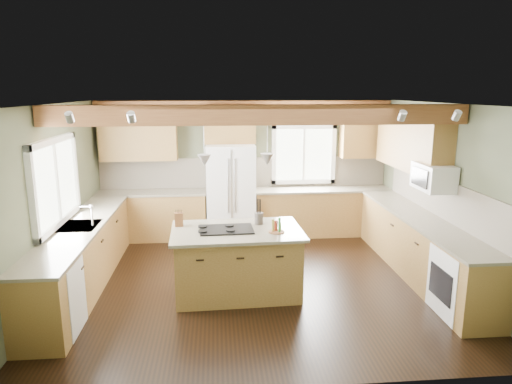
{
  "coord_description": "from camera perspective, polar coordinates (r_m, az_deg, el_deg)",
  "views": [
    {
      "loc": [
        -0.56,
        -6.3,
        2.78
      ],
      "look_at": [
        0.02,
        0.3,
        1.3
      ],
      "focal_mm": 32.0,
      "sensor_mm": 36.0,
      "label": 1
    }
  ],
  "objects": [
    {
      "name": "knife_block",
      "position": [
        6.47,
        -9.61,
        -3.4
      ],
      "size": [
        0.12,
        0.1,
        0.19
      ],
      "primitive_type": "cube",
      "rotation": [
        0.0,
        0.0,
        0.07
      ],
      "color": "brown",
      "rests_on": "island_top"
    },
    {
      "name": "island",
      "position": [
        6.42,
        -2.38,
        -8.82
      ],
      "size": [
        1.7,
        1.08,
        0.88
      ],
      "primitive_type": "cube",
      "rotation": [
        0.0,
        0.0,
        0.04
      ],
      "color": "brown",
      "rests_on": "floor"
    },
    {
      "name": "counter_back_right",
      "position": [
        8.95,
        8.34,
        0.33
      ],
      "size": [
        2.66,
        0.64,
        0.04
      ],
      "primitive_type": "cube",
      "color": "#514A3B",
      "rests_on": "base_cab_back_right"
    },
    {
      "name": "base_cab_back_left",
      "position": [
        8.91,
        -12.79,
        -2.96
      ],
      "size": [
        2.02,
        0.6,
        0.88
      ],
      "primitive_type": "cube",
      "color": "brown",
      "rests_on": "floor"
    },
    {
      "name": "window_left",
      "position": [
        6.84,
        -23.86,
        1.14
      ],
      "size": [
        0.04,
        1.6,
        1.05
      ],
      "primitive_type": "cube",
      "color": "white",
      "rests_on": "wall_left"
    },
    {
      "name": "soffit_trim",
      "position": [
        8.72,
        -1.36,
        11.02
      ],
      "size": [
        5.55,
        0.2,
        0.1
      ],
      "primitive_type": "cube",
      "color": "brown",
      "rests_on": "ceiling"
    },
    {
      "name": "wall_back",
      "position": [
        8.95,
        -1.36,
        3.07
      ],
      "size": [
        5.6,
        0.0,
        5.6
      ],
      "primitive_type": "plane",
      "rotation": [
        1.57,
        0.0,
        0.0
      ],
      "color": "#424732",
      "rests_on": "ground"
    },
    {
      "name": "wall_left",
      "position": [
        6.85,
        -23.97,
        -0.99
      ],
      "size": [
        0.0,
        5.0,
        5.0
      ],
      "primitive_type": "plane",
      "rotation": [
        1.57,
        0.0,
        1.57
      ],
      "color": "#424732",
      "rests_on": "ground"
    },
    {
      "name": "upper_cab_back_corner",
      "position": [
        9.13,
        13.37,
        7.04
      ],
      "size": [
        0.9,
        0.35,
        0.9
      ],
      "primitive_type": "cube",
      "color": "brown",
      "rests_on": "wall_back"
    },
    {
      "name": "backsplash_back",
      "position": [
        8.95,
        -1.35,
        2.48
      ],
      "size": [
        5.58,
        0.03,
        0.58
      ],
      "primitive_type": "cube",
      "color": "brown",
      "rests_on": "wall_back"
    },
    {
      "name": "base_cab_back_right",
      "position": [
        9.06,
        8.25,
        -2.51
      ],
      "size": [
        2.62,
        0.6,
        0.88
      ],
      "primitive_type": "cube",
      "color": "brown",
      "rests_on": "floor"
    },
    {
      "name": "sink",
      "position": [
        6.9,
        -21.18,
        -4.05
      ],
      "size": [
        0.5,
        0.65,
        0.03
      ],
      "primitive_type": "cube",
      "color": "#262628",
      "rests_on": "counter_left"
    },
    {
      "name": "refrigerator",
      "position": [
        8.64,
        -3.17,
        0.0
      ],
      "size": [
        0.9,
        0.74,
        1.8
      ],
      "primitive_type": "cube",
      "color": "white",
      "rests_on": "floor"
    },
    {
      "name": "island_top",
      "position": [
        6.26,
        -2.42,
        -4.9
      ],
      "size": [
        1.82,
        1.19,
        0.04
      ],
      "primitive_type": "cube",
      "rotation": [
        0.0,
        0.0,
        0.04
      ],
      "color": "#514A3B",
      "rests_on": "island"
    },
    {
      "name": "utensil_crock",
      "position": [
        6.48,
        0.37,
        -3.32
      ],
      "size": [
        0.16,
        0.16,
        0.17
      ],
      "primitive_type": "cylinder",
      "rotation": [
        0.0,
        0.0,
        0.37
      ],
      "color": "#3A342E",
      "rests_on": "island_top"
    },
    {
      "name": "dishwasher",
      "position": [
        5.9,
        -24.2,
        -12.07
      ],
      "size": [
        0.6,
        0.6,
        0.84
      ],
      "primitive_type": "cube",
      "color": "white",
      "rests_on": "floor"
    },
    {
      "name": "counter_right",
      "position": [
        7.3,
        20.0,
        -3.12
      ],
      "size": [
        0.64,
        3.74,
        0.04
      ],
      "primitive_type": "cube",
      "color": "#514A3B",
      "rests_on": "base_cab_right"
    },
    {
      "name": "ceiling_beam",
      "position": [
        6.0,
        0.35,
        9.62
      ],
      "size": [
        5.55,
        0.26,
        0.26
      ],
      "primitive_type": "cube",
      "color": "brown",
      "rests_on": "ceiling"
    },
    {
      "name": "faucet",
      "position": [
        6.82,
        -19.83,
        -2.88
      ],
      "size": [
        0.02,
        0.02,
        0.28
      ],
      "primitive_type": "cylinder",
      "color": "#B2B2B7",
      "rests_on": "sink"
    },
    {
      "name": "cooktop",
      "position": [
        6.24,
        -3.7,
        -4.68
      ],
      "size": [
        0.74,
        0.51,
        0.02
      ],
      "primitive_type": "cube",
      "rotation": [
        0.0,
        0.0,
        0.04
      ],
      "color": "black",
      "rests_on": "island_top"
    },
    {
      "name": "window_back",
      "position": [
        9.03,
        5.96,
        4.7
      ],
      "size": [
        1.1,
        0.04,
        1.0
      ],
      "primitive_type": "cube",
      "color": "white",
      "rests_on": "wall_back"
    },
    {
      "name": "base_cab_right",
      "position": [
        7.43,
        19.73,
        -6.54
      ],
      "size": [
        0.6,
        3.7,
        0.88
      ],
      "primitive_type": "cube",
      "color": "brown",
      "rests_on": "floor"
    },
    {
      "name": "floor",
      "position": [
        6.91,
        0.05,
        -11.12
      ],
      "size": [
        5.6,
        5.6,
        0.0
      ],
      "primitive_type": "plane",
      "color": "black",
      "rests_on": "ground"
    },
    {
      "name": "ceiling",
      "position": [
        6.33,
        0.06,
        10.96
      ],
      "size": [
        5.6,
        5.6,
        0.0
      ],
      "primitive_type": "plane",
      "rotation": [
        3.14,
        0.0,
        0.0
      ],
      "color": "silver",
      "rests_on": "wall_back"
    },
    {
      "name": "pendant_left",
      "position": [
        6.02,
        -6.46,
        3.91
      ],
      "size": [
        0.18,
        0.18,
        0.16
      ],
      "primitive_type": "cone",
      "rotation": [
        3.14,
        0.0,
        0.0
      ],
      "color": "#B2B2B7",
      "rests_on": "ceiling"
    },
    {
      "name": "pendant_right",
      "position": [
        6.09,
        1.41,
        4.08
      ],
      "size": [
        0.18,
        0.18,
        0.16
      ],
      "primitive_type": "cone",
      "rotation": [
        3.14,
        0.0,
        0.0
      ],
      "color": "#B2B2B7",
      "rests_on": "ceiling"
    },
    {
      "name": "counter_left",
      "position": [
        6.91,
        -21.18,
        -4.09
      ],
      "size": [
        0.64,
        3.74,
        0.04
      ],
      "primitive_type": "cube",
      "color": "#514A3B",
      "rests_on": "base_cab_left"
    },
    {
      "name": "microwave",
      "position": [
        7.11,
        21.31,
        1.75
      ],
      "size": [
        0.4,
        0.7,
        0.38
      ],
      "primitive_type": "cube",
      "color": "white",
      "rests_on": "wall_right"
    },
    {
      "name": "wall_right",
      "position": [
        7.3,
        22.53,
        -0.09
      ],
      "size": [
        0.0,
        5.0,
        5.0
      ],
      "primitive_type": "plane",
      "rotation": [
        1.57,
        0.0,
        -1.57
      ],
      "color": "#424732",
      "rests_on": "ground"
    },
    {
      "name": "base_cab_left",
      "position": [
        7.04,
        -20.88,
        -7.68
      ],
      "size": [
        0.6,
        3.7,
        0.88
      ],
      "primitive_type": "cube",
      "color": "brown",
      "rests_on": "floor"
    },
    {
      "name": "upper_cab_over_fridge",
      "position": [
        8.66,
        -3.32,
        8.4
      ],
      "size": [
        0.96,
        0.35,
        0.7
      ],
      "primitive_type": "cube",
      "color": "brown",
      "rests_on": "wall_back"
    },
    {
      "name": "upper_cab_right",
      "position": [
        7.92,
        18.83,
        5.91
      ],
      "size": [
        0.35,
        2.2,
        0.9
      ],
      "primitive_type": "cube",
      "color": "brown",
      "rests_on": "wall_right"
    },
    {
      "name": "bottle_tray",
      "position": [
        6.12,
        2.59,
        -4.15
      ],
      "size": [
        0.25,
        0.25,
        0.2
      ],
      "primitive_type": null,
      "rotation": [
        0.0,
        0.0,
        0.14
      ],
      "color": "brown",
      "rests_on": "island_top"
    },
    {
      "name": "oven",
      "position": [
        6.35,
        24.54,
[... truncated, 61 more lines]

